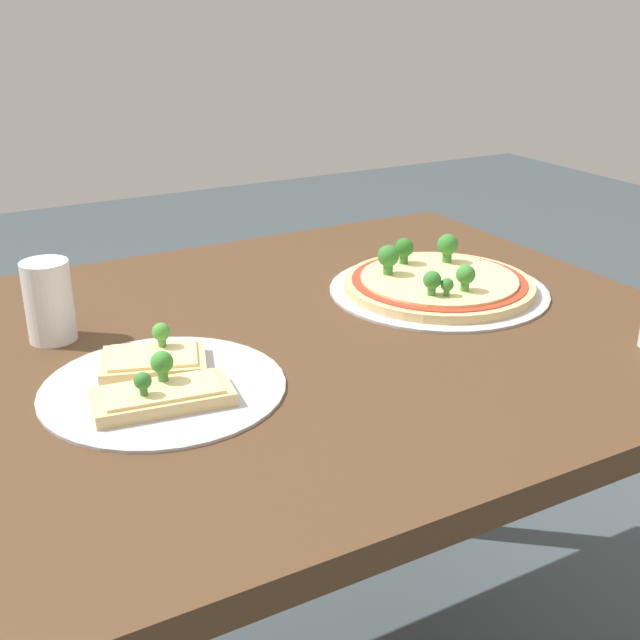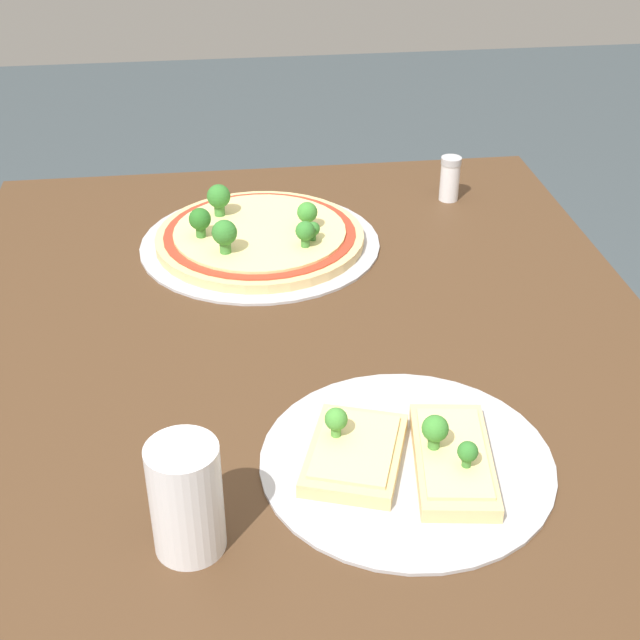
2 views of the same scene
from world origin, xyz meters
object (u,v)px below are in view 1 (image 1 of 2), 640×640
(dining_table, at_px, (295,397))
(pizza_tray_whole, at_px, (438,283))
(drinking_cup, at_px, (49,301))
(pizza_tray_slice, at_px, (160,381))

(dining_table, relative_size, pizza_tray_whole, 3.24)
(drinking_cup, bearing_deg, dining_table, -24.74)
(pizza_tray_slice, distance_m, drinking_cup, 0.23)
(dining_table, xyz_separation_m, drinking_cup, (-0.30, 0.14, 0.16))
(drinking_cup, bearing_deg, pizza_tray_whole, -9.95)
(pizza_tray_whole, bearing_deg, pizza_tray_slice, -167.27)
(dining_table, distance_m, pizza_tray_slice, 0.26)
(pizza_tray_slice, relative_size, drinking_cup, 2.64)
(dining_table, bearing_deg, pizza_tray_whole, 7.64)
(pizza_tray_slice, xyz_separation_m, drinking_cup, (-0.08, 0.22, 0.05))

